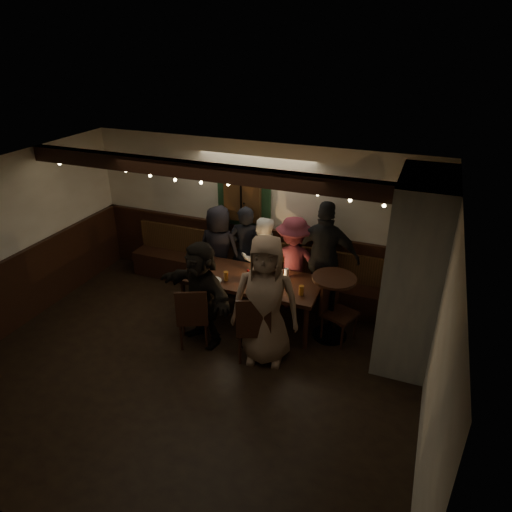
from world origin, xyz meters
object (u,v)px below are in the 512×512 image
at_px(chair_end, 335,306).
at_px(high_top, 332,300).
at_px(person_g, 266,301).
at_px(chair_near_left, 193,314).
at_px(person_e, 325,258).
at_px(person_d, 293,263).
at_px(person_c, 262,260).
at_px(person_b, 246,251).
at_px(chair_near_right, 254,325).
at_px(dining_table, 251,282).
at_px(person_f, 201,293).
at_px(person_a, 219,250).

height_order(chair_end, high_top, high_top).
xyz_separation_m(chair_end, person_g, (-0.78, -0.83, 0.40)).
bearing_deg(chair_near_left, person_e, 48.53).
bearing_deg(chair_end, person_d, 142.95).
relative_size(chair_end, person_g, 0.51).
bearing_deg(person_c, person_b, -31.27).
bearing_deg(chair_end, chair_near_right, -134.59).
relative_size(chair_near_right, chair_end, 1.08).
height_order(high_top, person_b, person_b).
relative_size(dining_table, chair_near_right, 2.07).
relative_size(chair_near_left, person_f, 0.61).
bearing_deg(high_top, dining_table, -177.96).
bearing_deg(chair_near_left, person_b, 86.26).
bearing_deg(person_c, person_d, 166.36).
bearing_deg(chair_near_right, person_a, 128.88).
bearing_deg(person_d, person_b, -26.20).
relative_size(person_b, person_d, 1.02).
relative_size(person_a, person_e, 0.84).
distance_m(chair_end, person_d, 1.09).
bearing_deg(person_b, chair_end, 144.81).
height_order(person_e, person_f, person_e).
xyz_separation_m(high_top, person_b, (-1.68, 0.73, 0.16)).
bearing_deg(dining_table, person_b, 117.98).
bearing_deg(person_f, person_b, 111.49).
xyz_separation_m(chair_near_left, person_d, (0.98, 1.60, 0.24)).
xyz_separation_m(person_b, person_d, (0.87, -0.09, -0.02)).
distance_m(chair_near_right, person_a, 2.01).
height_order(chair_near_left, person_g, person_g).
bearing_deg(person_a, person_g, 133.61).
bearing_deg(person_c, person_g, 97.71).
bearing_deg(chair_near_right, chair_near_left, -177.78).
xyz_separation_m(chair_near_left, person_a, (-0.34, 1.59, 0.24)).
height_order(person_d, person_e, person_e).
distance_m(person_b, person_c, 0.36).
bearing_deg(dining_table, person_a, 142.11).
xyz_separation_m(person_c, person_d, (0.53, 0.01, 0.04)).
distance_m(chair_near_right, person_c, 1.64).
bearing_deg(person_e, chair_near_left, 42.96).
xyz_separation_m(high_top, person_d, (-0.80, 0.64, 0.15)).
height_order(person_f, person_g, person_g).
distance_m(dining_table, person_e, 1.24).
relative_size(chair_near_left, person_g, 0.52).
xyz_separation_m(chair_end, person_f, (-1.78, -0.76, 0.25)).
relative_size(person_e, person_g, 1.00).
xyz_separation_m(person_c, person_f, (-0.40, -1.40, 0.05)).
distance_m(person_f, person_g, 1.01).
xyz_separation_m(dining_table, chair_end, (1.31, 0.04, -0.16)).
relative_size(high_top, person_g, 0.54).
xyz_separation_m(person_a, person_e, (1.82, 0.08, 0.15)).
bearing_deg(person_d, person_g, 72.73).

